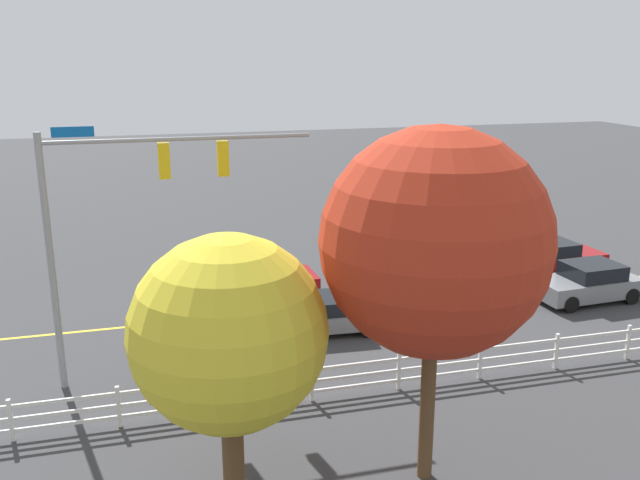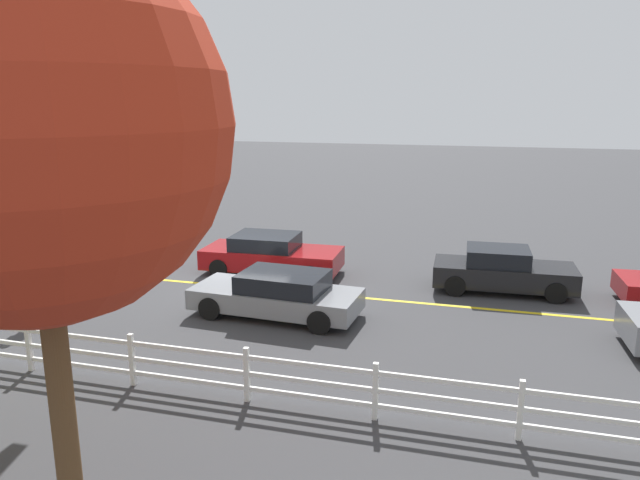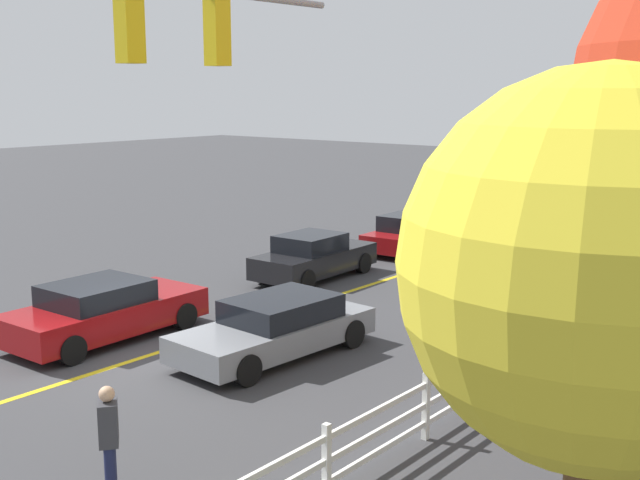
# 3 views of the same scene
# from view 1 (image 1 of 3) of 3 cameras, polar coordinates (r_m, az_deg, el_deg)

# --- Properties ---
(ground_plane) EXTENTS (120.00, 120.00, 0.00)m
(ground_plane) POSITION_cam_1_polar(r_m,az_deg,el_deg) (25.77, -5.43, -6.21)
(ground_plane) COLOR #38383A
(lane_center_stripe) EXTENTS (28.00, 0.16, 0.01)m
(lane_center_stripe) POSITION_cam_1_polar(r_m,az_deg,el_deg) (26.67, 3.10, -5.39)
(lane_center_stripe) COLOR gold
(lane_center_stripe) RESTS_ON ground_plane
(signal_assembly) EXTENTS (7.54, 0.38, 7.55)m
(signal_assembly) POSITION_cam_1_polar(r_m,az_deg,el_deg) (19.93, -16.22, 2.73)
(signal_assembly) COLOR gray
(signal_assembly) RESTS_ON ground_plane
(car_0) EXTENTS (4.35, 1.97, 1.39)m
(car_0) POSITION_cam_1_polar(r_m,az_deg,el_deg) (29.46, 9.42, -2.17)
(car_0) COLOR black
(car_0) RESTS_ON ground_plane
(car_1) EXTENTS (4.76, 2.17, 1.37)m
(car_1) POSITION_cam_1_polar(r_m,az_deg,el_deg) (27.20, -5.40, -3.52)
(car_1) COLOR maroon
(car_1) RESTS_ON ground_plane
(car_2) EXTENTS (4.76, 2.17, 1.27)m
(car_2) POSITION_cam_1_polar(r_m,az_deg,el_deg) (23.99, 0.09, -6.20)
(car_2) COLOR slate
(car_2) RESTS_ON ground_plane
(car_3) EXTENTS (4.87, 2.16, 1.34)m
(car_3) POSITION_cam_1_polar(r_m,az_deg,el_deg) (32.09, 18.66, -1.34)
(car_3) COLOR maroon
(car_3) RESTS_ON ground_plane
(car_4) EXTENTS (4.26, 2.22, 1.50)m
(car_4) POSITION_cam_1_polar(r_m,az_deg,el_deg) (28.84, 21.48, -3.34)
(car_4) COLOR slate
(car_4) RESTS_ON ground_plane
(pedestrian) EXTENTS (0.45, 0.48, 1.69)m
(pedestrian) POSITION_cam_1_polar(r_m,az_deg,el_deg) (20.92, -14.54, -9.21)
(pedestrian) COLOR #191E3F
(pedestrian) RESTS_ON ground_plane
(white_rail_fence) EXTENTS (26.10, 0.10, 1.15)m
(white_rail_fence) POSITION_cam_1_polar(r_m,az_deg,el_deg) (20.18, 6.60, -10.76)
(white_rail_fence) COLOR white
(white_rail_fence) RESTS_ON ground_plane
(tree_1) EXTENTS (4.93, 4.93, 8.10)m
(tree_1) POSITION_cam_1_polar(r_m,az_deg,el_deg) (14.52, 9.59, -0.20)
(tree_1) COLOR brown
(tree_1) RESTS_ON ground_plane
(tree_2) EXTENTS (4.17, 4.17, 5.97)m
(tree_2) POSITION_cam_1_polar(r_m,az_deg,el_deg) (14.33, -7.65, -7.76)
(tree_2) COLOR brown
(tree_2) RESTS_ON ground_plane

